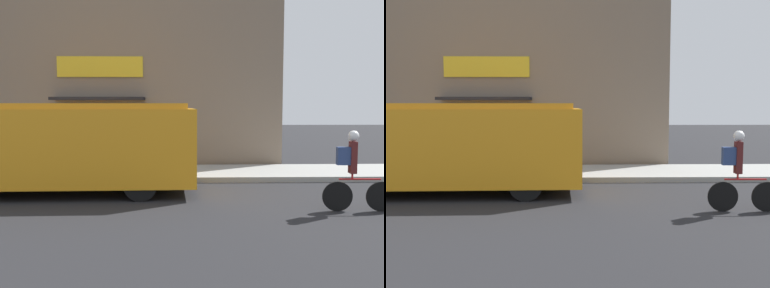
% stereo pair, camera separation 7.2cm
% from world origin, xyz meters
% --- Properties ---
extents(ground_plane, '(70.00, 70.00, 0.00)m').
position_xyz_m(ground_plane, '(0.00, 0.00, 0.00)').
color(ground_plane, '#232326').
extents(sidewalk, '(28.00, 2.67, 0.16)m').
position_xyz_m(sidewalk, '(0.00, 1.34, 0.08)').
color(sidewalk, '#999993').
rests_on(sidewalk, ground_plane).
extents(storefront, '(13.25, 1.06, 5.66)m').
position_xyz_m(storefront, '(0.01, 2.90, 2.82)').
color(storefront, '#756656').
rests_on(storefront, ground_plane).
extents(school_bus, '(6.71, 2.64, 2.19)m').
position_xyz_m(school_bus, '(0.56, -1.37, 1.13)').
color(school_bus, orange).
rests_on(school_bus, ground_plane).
extents(cyclist, '(1.49, 0.22, 1.64)m').
position_xyz_m(cyclist, '(6.67, -3.36, 0.82)').
color(cyclist, black).
rests_on(cyclist, ground_plane).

